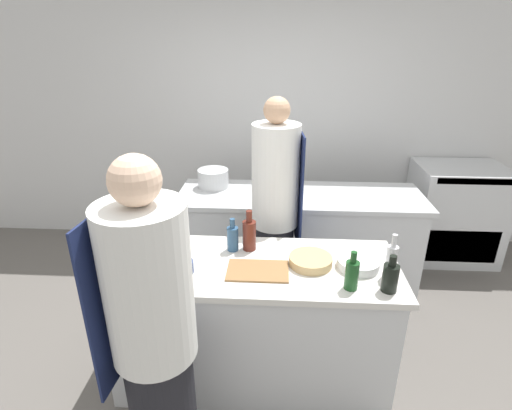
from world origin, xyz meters
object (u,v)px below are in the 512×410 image
(chef_at_prep_near, at_px, (154,339))
(bottle_vinegar, at_px, (352,274))
(bottle_cooking_oil, at_px, (170,240))
(stockpot, at_px, (213,178))
(chef_at_stove, at_px, (275,215))
(oven_range, at_px, (454,213))
(bottle_sauce, at_px, (391,260))
(bowl_prep_small, at_px, (180,267))
(bowl_mixing_large, at_px, (358,263))
(bowl_ceramic_blue, at_px, (311,261))
(bowl_wooden_salad, at_px, (127,270))
(bottle_wine, at_px, (249,234))
(bottle_olive_oil, at_px, (233,238))
(bottle_water, at_px, (390,277))

(chef_at_prep_near, distance_m, bottle_vinegar, 1.10)
(bottle_cooking_oil, distance_m, stockpot, 1.28)
(chef_at_stove, bearing_deg, oven_range, 114.98)
(bottle_sauce, bearing_deg, bowl_prep_small, -178.59)
(chef_at_prep_near, relative_size, bowl_mixing_large, 6.96)
(bowl_ceramic_blue, distance_m, bowl_wooden_salad, 1.11)
(chef_at_prep_near, height_order, bowl_wooden_salad, chef_at_prep_near)
(bowl_prep_small, distance_m, bowl_wooden_salad, 0.31)
(chef_at_prep_near, distance_m, bowl_prep_small, 0.58)
(bowl_ceramic_blue, bearing_deg, bottle_wine, 155.92)
(bowl_ceramic_blue, bearing_deg, bottle_vinegar, -48.56)
(bottle_sauce, bearing_deg, bottle_vinegar, -151.51)
(oven_range, xyz_separation_m, bottle_cooking_oil, (-2.51, -1.70, 0.51))
(chef_at_stove, bearing_deg, bottle_sauce, 36.32)
(bowl_wooden_salad, bearing_deg, chef_at_stove, 44.68)
(chef_at_prep_near, distance_m, bottle_sauce, 1.38)
(bowl_prep_small, distance_m, bowl_ceramic_blue, 0.80)
(bottle_olive_oil, distance_m, bottle_vinegar, 0.81)
(chef_at_prep_near, bearing_deg, oven_range, -38.50)
(bottle_water, relative_size, bowl_prep_small, 1.33)
(bowl_prep_small, height_order, bowl_wooden_salad, bowl_prep_small)
(bowl_prep_small, bearing_deg, bowl_wooden_salad, -172.24)
(bottle_cooking_oil, xyz_separation_m, bowl_mixing_large, (1.17, -0.05, -0.09))
(bowl_wooden_salad, bearing_deg, bowl_ceramic_blue, 9.05)
(bowl_mixing_large, bearing_deg, bowl_wooden_salad, -173.26)
(bottle_water, bearing_deg, chef_at_stove, 124.77)
(bottle_vinegar, distance_m, bowl_mixing_large, 0.25)
(chef_at_stove, height_order, bowl_ceramic_blue, chef_at_stove)
(chef_at_prep_near, height_order, stockpot, chef_at_prep_near)
(oven_range, height_order, bowl_mixing_large, oven_range)
(bowl_prep_small, relative_size, stockpot, 0.59)
(bowl_wooden_salad, relative_size, stockpot, 0.80)
(chef_at_prep_near, distance_m, bowl_wooden_salad, 0.62)
(bottle_sauce, distance_m, bowl_wooden_salad, 1.56)
(chef_at_stove, relative_size, bottle_olive_oil, 8.01)
(bottle_water, relative_size, stockpot, 0.79)
(bowl_mixing_large, bearing_deg, bowl_ceramic_blue, 177.82)
(bottle_water, distance_m, bowl_prep_small, 1.21)
(bottle_vinegar, bearing_deg, bowl_prep_small, 174.07)
(bowl_mixing_large, bearing_deg, bottle_olive_oil, 167.99)
(bottle_wine, relative_size, bottle_sauce, 1.01)
(chef_at_stove, relative_size, bottle_wine, 6.53)
(bowl_prep_small, xyz_separation_m, bowl_ceramic_blue, (0.79, 0.13, -0.01))
(bottle_wine, distance_m, bottle_sauce, 0.89)
(oven_range, relative_size, stockpot, 3.53)
(bottle_olive_oil, xyz_separation_m, bottle_wine, (0.11, 0.02, 0.02))
(bottle_water, bearing_deg, bottle_olive_oil, 156.29)
(bottle_water, relative_size, bowl_wooden_salad, 0.98)
(bowl_ceramic_blue, bearing_deg, bottle_cooking_oil, 177.35)
(bottle_vinegar, height_order, bowl_prep_small, bottle_vinegar)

